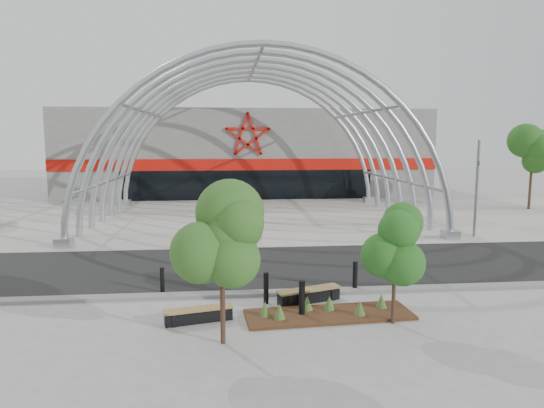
% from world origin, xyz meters
% --- Properties ---
extents(ground, '(140.00, 140.00, 0.00)m').
position_xyz_m(ground, '(0.00, 0.00, 0.00)').
color(ground, gray).
rests_on(ground, ground).
extents(road, '(140.00, 7.00, 0.02)m').
position_xyz_m(road, '(0.00, 3.50, 0.01)').
color(road, black).
rests_on(road, ground).
extents(forecourt, '(60.00, 17.00, 0.04)m').
position_xyz_m(forecourt, '(0.00, 15.50, 0.02)').
color(forecourt, '#A39E94').
rests_on(forecourt, ground).
extents(kerb, '(60.00, 0.50, 0.12)m').
position_xyz_m(kerb, '(0.00, -0.25, 0.06)').
color(kerb, slate).
rests_on(kerb, ground).
extents(arena_building, '(34.00, 15.24, 8.00)m').
position_xyz_m(arena_building, '(0.00, 33.45, 3.99)').
color(arena_building, slate).
rests_on(arena_building, ground).
extents(vault_canopy, '(20.80, 15.80, 20.36)m').
position_xyz_m(vault_canopy, '(0.00, 15.50, 0.02)').
color(vault_canopy, '#A0A6AB').
rests_on(vault_canopy, ground).
extents(planting_bed, '(5.20, 1.92, 0.54)m').
position_xyz_m(planting_bed, '(1.06, -2.44, 0.13)').
color(planting_bed, '#351D12').
rests_on(planting_bed, ground).
extents(signal_pole, '(0.29, 0.75, 5.30)m').
position_xyz_m(signal_pole, '(11.59, 8.50, 2.77)').
color(signal_pole, slate).
rests_on(signal_pole, ground).
extents(street_tree_0, '(1.84, 1.84, 4.19)m').
position_xyz_m(street_tree_0, '(-2.09, -4.13, 3.01)').
color(street_tree_0, '#321A12').
rests_on(street_tree_0, ground).
extents(street_tree_1, '(1.43, 1.43, 3.38)m').
position_xyz_m(street_tree_1, '(2.88, -3.19, 2.43)').
color(street_tree_1, '#311D14').
rests_on(street_tree_1, ground).
extents(bench_0, '(2.08, 0.91, 0.43)m').
position_xyz_m(bench_0, '(-2.81, -2.55, 0.21)').
color(bench_0, black).
rests_on(bench_0, ground).
extents(bench_1, '(2.24, 1.16, 0.46)m').
position_xyz_m(bench_1, '(0.74, -1.13, 0.22)').
color(bench_1, black).
rests_on(bench_1, ground).
extents(bollard_0, '(0.15, 0.15, 0.92)m').
position_xyz_m(bollard_0, '(-4.22, 0.31, 0.46)').
color(bollard_0, black).
rests_on(bollard_0, ground).
extents(bollard_1, '(0.17, 0.17, 1.04)m').
position_xyz_m(bollard_1, '(-0.69, -1.13, 0.52)').
color(bollard_1, black).
rests_on(bollard_1, ground).
extents(bollard_2, '(0.18, 0.18, 1.13)m').
position_xyz_m(bollard_2, '(0.29, -2.44, 0.57)').
color(bollard_2, black).
rests_on(bollard_2, ground).
extents(bollard_3, '(0.14, 0.14, 0.86)m').
position_xyz_m(bollard_3, '(0.39, -1.61, 0.43)').
color(bollard_3, black).
rests_on(bollard_3, ground).
extents(bollard_4, '(0.17, 0.17, 1.06)m').
position_xyz_m(bollard_4, '(2.57, -0.10, 0.53)').
color(bollard_4, black).
rests_on(bollard_4, ground).
extents(bg_tree_1, '(2.70, 2.70, 5.91)m').
position_xyz_m(bg_tree_1, '(21.00, 18.00, 4.25)').
color(bg_tree_1, '#2F2216').
rests_on(bg_tree_1, ground).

